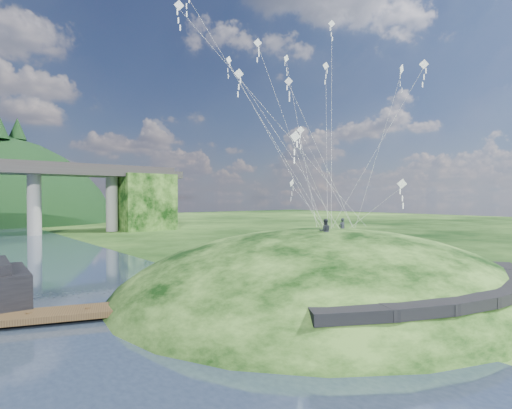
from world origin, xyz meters
TOP-DOWN VIEW (x-y plane):
  - ground at (0.00, 0.00)m, footprint 320.00×320.00m
  - grass_hill at (8.00, 2.00)m, footprint 36.00×32.00m
  - footpath at (7.46, -9.74)m, footprint 22.29×5.84m
  - wooden_dock at (-9.56, 6.00)m, footprint 15.08×7.48m
  - kite_flyers at (7.73, 1.17)m, footprint 4.49×1.99m
  - kite_swarm at (8.66, 6.12)m, footprint 19.59×15.91m

SIDE VIEW (x-z plane):
  - grass_hill at x=8.00m, z-range -8.00..5.00m
  - ground at x=0.00m, z-range 0.00..0.00m
  - wooden_dock at x=-9.56m, z-range -0.07..1.02m
  - footpath at x=7.46m, z-range 1.67..2.50m
  - kite_flyers at x=7.73m, z-range 4.93..6.85m
  - kite_swarm at x=8.66m, z-range 8.29..27.16m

